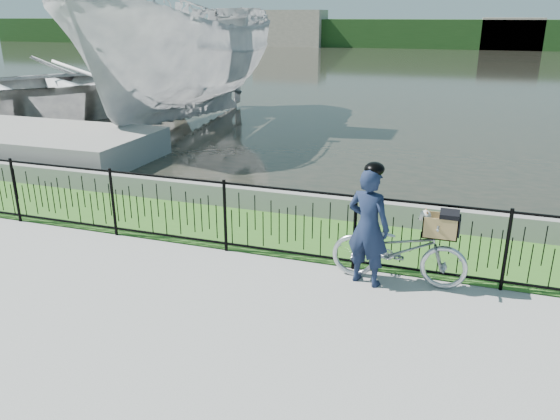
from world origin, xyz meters
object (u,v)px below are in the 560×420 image
(boat_far, at_px, (50,87))
(bicycle_rig, at_px, (400,249))
(cyclist, at_px, (368,225))
(boat_near, at_px, (185,58))

(boat_far, bearing_deg, bicycle_rig, -34.32)
(cyclist, bearing_deg, boat_near, 129.43)
(bicycle_rig, distance_m, boat_far, 16.35)
(cyclist, bearing_deg, boat_far, 144.34)
(boat_near, height_order, boat_far, boat_near)
(bicycle_rig, height_order, boat_near, boat_near)
(bicycle_rig, distance_m, boat_near, 12.03)
(boat_near, bearing_deg, bicycle_rig, -48.49)
(bicycle_rig, xyz_separation_m, boat_near, (-7.90, 8.92, 1.69))
(bicycle_rig, bearing_deg, boat_near, 131.51)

